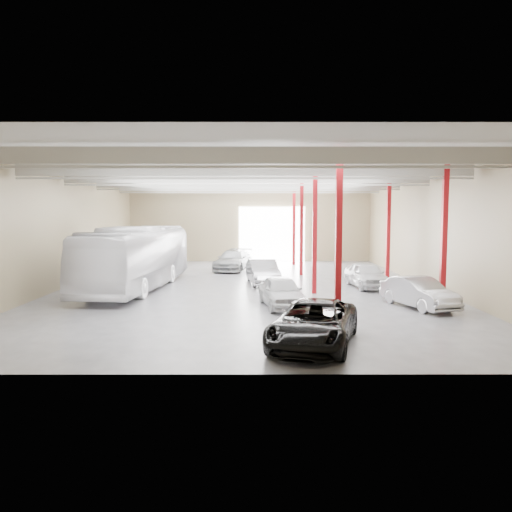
{
  "coord_description": "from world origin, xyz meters",
  "views": [
    {
      "loc": [
        0.5,
        -29.73,
        4.6
      ],
      "look_at": [
        0.53,
        -3.08,
        2.2
      ],
      "focal_mm": 35.0,
      "sensor_mm": 36.0,
      "label": 1
    }
  ],
  "objects_px": {
    "coach_bus": "(137,258)",
    "car_row_a": "(282,292)",
    "car_row_c": "(233,260)",
    "black_sedan": "(314,324)",
    "car_right_far": "(367,275)",
    "car_right_near": "(419,292)",
    "car_row_b": "(263,272)"
  },
  "relations": [
    {
      "from": "coach_bus",
      "to": "car_row_a",
      "type": "xyz_separation_m",
      "value": [
        8.3,
        -5.75,
        -1.11
      ]
    },
    {
      "from": "car_row_a",
      "to": "car_row_c",
      "type": "distance_m",
      "value": 15.3
    },
    {
      "from": "black_sedan",
      "to": "car_row_a",
      "type": "xyz_separation_m",
      "value": [
        -0.73,
        7.0,
        -0.03
      ]
    },
    {
      "from": "black_sedan",
      "to": "car_right_far",
      "type": "distance_m",
      "value": 13.96
    },
    {
      "from": "car_right_near",
      "to": "car_row_b",
      "type": "bearing_deg",
      "value": 115.16
    },
    {
      "from": "coach_bus",
      "to": "car_right_near",
      "type": "relative_size",
      "value": 2.99
    },
    {
      "from": "black_sedan",
      "to": "car_row_b",
      "type": "distance_m",
      "value": 14.6
    },
    {
      "from": "coach_bus",
      "to": "car_row_b",
      "type": "relative_size",
      "value": 2.82
    },
    {
      "from": "car_row_b",
      "to": "car_row_a",
      "type": "bearing_deg",
      "value": -91.5
    },
    {
      "from": "black_sedan",
      "to": "car_right_near",
      "type": "xyz_separation_m",
      "value": [
        5.81,
        6.77,
        -0.04
      ]
    },
    {
      "from": "black_sedan",
      "to": "car_row_c",
      "type": "distance_m",
      "value": 22.31
    },
    {
      "from": "car_row_a",
      "to": "car_right_near",
      "type": "relative_size",
      "value": 0.98
    },
    {
      "from": "car_row_a",
      "to": "car_right_far",
      "type": "bearing_deg",
      "value": 38.98
    },
    {
      "from": "car_right_near",
      "to": "black_sedan",
      "type": "bearing_deg",
      "value": -148.87
    },
    {
      "from": "car_row_a",
      "to": "car_row_c",
      "type": "xyz_separation_m",
      "value": [
        -2.99,
        15.0,
        0.05
      ]
    },
    {
      "from": "car_row_c",
      "to": "car_right_far",
      "type": "relative_size",
      "value": 1.21
    },
    {
      "from": "coach_bus",
      "to": "car_row_a",
      "type": "distance_m",
      "value": 10.16
    },
    {
      "from": "car_row_b",
      "to": "car_row_c",
      "type": "relative_size",
      "value": 0.87
    },
    {
      "from": "black_sedan",
      "to": "car_right_near",
      "type": "distance_m",
      "value": 8.92
    },
    {
      "from": "black_sedan",
      "to": "car_right_far",
      "type": "xyz_separation_m",
      "value": [
        4.74,
        13.14,
        -0.0
      ]
    },
    {
      "from": "car_row_a",
      "to": "car_right_far",
      "type": "height_order",
      "value": "car_right_far"
    },
    {
      "from": "coach_bus",
      "to": "car_row_c",
      "type": "relative_size",
      "value": 2.46
    },
    {
      "from": "car_right_far",
      "to": "car_row_b",
      "type": "bearing_deg",
      "value": 161.4
    },
    {
      "from": "black_sedan",
      "to": "car_row_b",
      "type": "height_order",
      "value": "car_row_b"
    },
    {
      "from": "car_row_c",
      "to": "car_right_far",
      "type": "xyz_separation_m",
      "value": [
        8.45,
        -8.86,
        -0.02
      ]
    },
    {
      "from": "car_row_b",
      "to": "car_right_near",
      "type": "relative_size",
      "value": 1.06
    },
    {
      "from": "car_row_c",
      "to": "car_right_far",
      "type": "distance_m",
      "value": 12.25
    },
    {
      "from": "car_row_a",
      "to": "car_right_near",
      "type": "height_order",
      "value": "car_row_a"
    },
    {
      "from": "car_row_c",
      "to": "car_row_b",
      "type": "bearing_deg",
      "value": -60.93
    },
    {
      "from": "car_row_b",
      "to": "car_right_far",
      "type": "distance_m",
      "value": 6.42
    },
    {
      "from": "car_right_far",
      "to": "car_row_c",
      "type": "bearing_deg",
      "value": 127.53
    },
    {
      "from": "coach_bus",
      "to": "car_right_near",
      "type": "height_order",
      "value": "coach_bus"
    }
  ]
}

